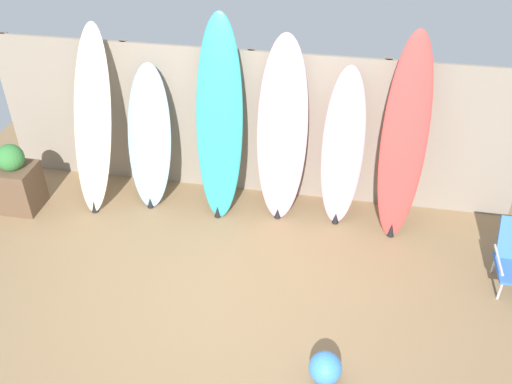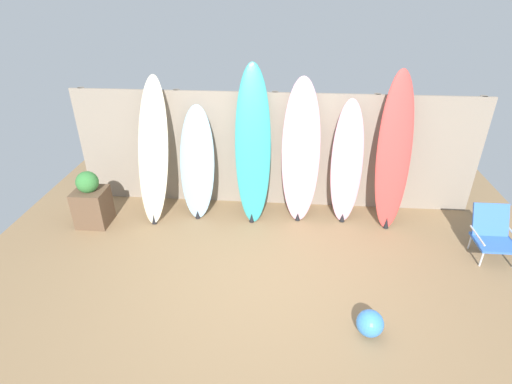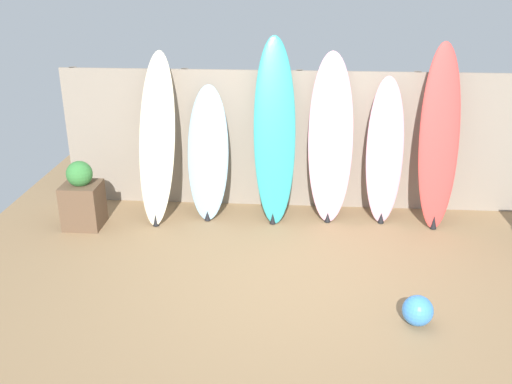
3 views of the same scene
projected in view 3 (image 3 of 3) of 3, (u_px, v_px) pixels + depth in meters
name	position (u px, v px, depth m)	size (l,w,h in m)	color
ground	(294.00, 282.00, 5.84)	(7.68, 7.68, 0.00)	#8E704C
fence_back	(298.00, 141.00, 7.35)	(6.08, 0.11, 1.80)	gray
surfboard_cream_0	(157.00, 139.00, 6.99)	(0.47, 0.81, 2.06)	beige
surfboard_skyblue_1	(208.00, 154.00, 7.10)	(0.52, 0.52, 1.65)	#8CB7D6
surfboard_teal_2	(275.00, 132.00, 6.95)	(0.57, 0.68, 2.24)	teal
surfboard_pink_3	(331.00, 139.00, 6.97)	(0.57, 0.51, 2.07)	pink
surfboard_pink_4	(385.00, 152.00, 6.97)	(0.46, 0.43, 1.79)	pink
surfboard_red_5	(439.00, 138.00, 6.81)	(0.48, 0.59, 2.20)	#D13D38
planter_box	(82.00, 198.00, 6.94)	(0.45, 0.43, 0.84)	brown
beach_ball	(418.00, 311.00, 5.13)	(0.28, 0.28, 0.28)	#3F8CE5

